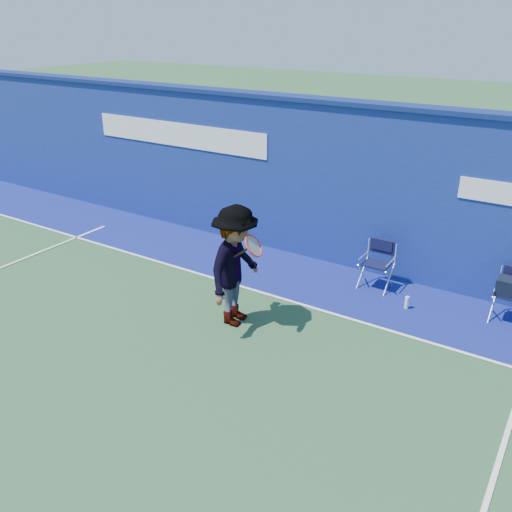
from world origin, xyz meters
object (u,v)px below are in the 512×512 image
Objects in this scene: directors_chair_right at (511,302)px; tennis_player at (236,266)px; directors_chair_left at (376,273)px; water_bottle at (407,303)px.

directors_chair_right is 0.44× the size of tennis_player.
directors_chair_right reaches higher than directors_chair_left.
directors_chair_right is at bearing 32.41° from tennis_player.
directors_chair_right is (2.21, 0.00, 0.07)m from directors_chair_left.
directors_chair_left is 2.21m from directors_chair_right.
tennis_player is at bearing -121.61° from directors_chair_left.
water_bottle is (0.72, -0.45, -0.17)m from directors_chair_left.
directors_chair_right is at bearing 17.09° from water_bottle.
tennis_player reaches higher than directors_chair_left.
directors_chair_left is 1.00× the size of directors_chair_right.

